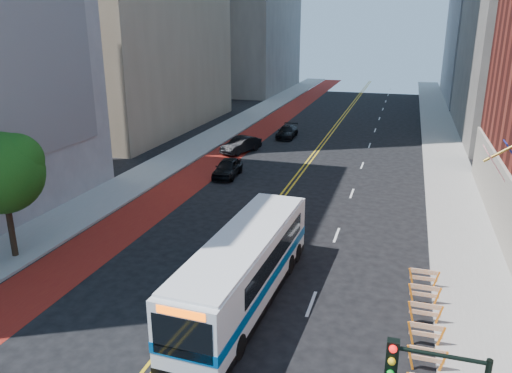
{
  "coord_description": "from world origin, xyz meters",
  "views": [
    {
      "loc": [
        8.1,
        -13.51,
        11.97
      ],
      "look_at": [
        1.6,
        8.0,
        4.62
      ],
      "focal_mm": 35.0,
      "sensor_mm": 36.0,
      "label": 1
    }
  ],
  "objects_px": {
    "car_a": "(228,168)",
    "car_b": "(241,145)",
    "street_tree": "(3,170)",
    "car_c": "(287,132)",
    "transit_bus": "(245,267)"
  },
  "relations": [
    {
      "from": "street_tree",
      "to": "car_a",
      "type": "xyz_separation_m",
      "value": [
        5.75,
        17.38,
        -4.18
      ]
    },
    {
      "from": "car_c",
      "to": "car_b",
      "type": "bearing_deg",
      "value": -110.63
    },
    {
      "from": "street_tree",
      "to": "car_c",
      "type": "distance_m",
      "value": 34.07
    },
    {
      "from": "transit_bus",
      "to": "car_c",
      "type": "distance_m",
      "value": 34.26
    },
    {
      "from": "street_tree",
      "to": "car_b",
      "type": "relative_size",
      "value": 1.45
    },
    {
      "from": "transit_bus",
      "to": "car_a",
      "type": "bearing_deg",
      "value": 114.59
    },
    {
      "from": "street_tree",
      "to": "car_a",
      "type": "height_order",
      "value": "street_tree"
    },
    {
      "from": "car_b",
      "to": "car_c",
      "type": "distance_m",
      "value": 8.2
    },
    {
      "from": "car_a",
      "to": "transit_bus",
      "type": "bearing_deg",
      "value": -70.83
    },
    {
      "from": "street_tree",
      "to": "car_c",
      "type": "height_order",
      "value": "street_tree"
    },
    {
      "from": "transit_bus",
      "to": "car_a",
      "type": "relative_size",
      "value": 2.78
    },
    {
      "from": "transit_bus",
      "to": "car_c",
      "type": "bearing_deg",
      "value": 102.61
    },
    {
      "from": "transit_bus",
      "to": "car_b",
      "type": "height_order",
      "value": "transit_bus"
    },
    {
      "from": "transit_bus",
      "to": "car_a",
      "type": "xyz_separation_m",
      "value": [
        -7.36,
        18.01,
        -0.97
      ]
    },
    {
      "from": "car_a",
      "to": "car_b",
      "type": "relative_size",
      "value": 0.93
    }
  ]
}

